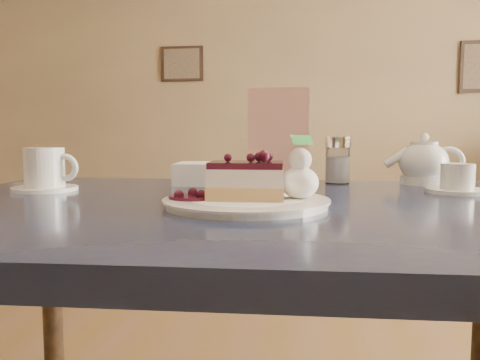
# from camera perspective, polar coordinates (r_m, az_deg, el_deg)

# --- Properties ---
(main_table) EXTENTS (1.26, 0.88, 0.76)m
(main_table) POSITION_cam_1_polar(r_m,az_deg,el_deg) (0.83, 1.05, -8.14)
(main_table) COLOR #131A36
(main_table) RESTS_ON ground
(dessert_plate) EXTENTS (0.26, 0.26, 0.01)m
(dessert_plate) POSITION_cam_1_polar(r_m,az_deg,el_deg) (0.76, 0.77, -2.78)
(dessert_plate) COLOR white
(dessert_plate) RESTS_ON main_table
(cheesecake_slice) EXTENTS (0.13, 0.09, 0.06)m
(cheesecake_slice) POSITION_cam_1_polar(r_m,az_deg,el_deg) (0.76, 0.77, -0.08)
(cheesecake_slice) COLOR tan
(cheesecake_slice) RESTS_ON dessert_plate
(whipped_cream) EXTENTS (0.06, 0.06, 0.05)m
(whipped_cream) POSITION_cam_1_polar(r_m,az_deg,el_deg) (0.77, 7.28, -0.31)
(whipped_cream) COLOR white
(whipped_cream) RESTS_ON dessert_plate
(berry_sauce) EXTENTS (0.08, 0.08, 0.01)m
(berry_sauce) POSITION_cam_1_polar(r_m,az_deg,el_deg) (0.77, -5.70, -2.07)
(berry_sauce) COLOR black
(berry_sauce) RESTS_ON dessert_plate
(coffee_set) EXTENTS (0.14, 0.13, 0.09)m
(coffee_set) POSITION_cam_1_polar(r_m,az_deg,el_deg) (1.06, -22.61, 0.97)
(coffee_set) COLOR white
(coffee_set) RESTS_ON main_table
(tea_set) EXTENTS (0.20, 0.27, 0.11)m
(tea_set) POSITION_cam_1_polar(r_m,az_deg,el_deg) (1.15, 22.07, 1.52)
(tea_set) COLOR white
(tea_set) RESTS_ON main_table
(menu_card) EXTENTS (0.14, 0.04, 0.22)m
(menu_card) POSITION_cam_1_polar(r_m,az_deg,el_deg) (1.11, 4.68, 5.31)
(menu_card) COLOR beige
(menu_card) RESTS_ON main_table
(sugar_shaker) EXTENTS (0.06, 0.06, 0.11)m
(sugar_shaker) POSITION_cam_1_polar(r_m,az_deg,el_deg) (1.14, 11.83, 2.46)
(sugar_shaker) COLOR white
(sugar_shaker) RESTS_ON main_table
(napkin_stack) EXTENTS (0.13, 0.13, 0.05)m
(napkin_stack) POSITION_cam_1_polar(r_m,az_deg,el_deg) (1.10, -4.53, 0.80)
(napkin_stack) COLOR white
(napkin_stack) RESTS_ON main_table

